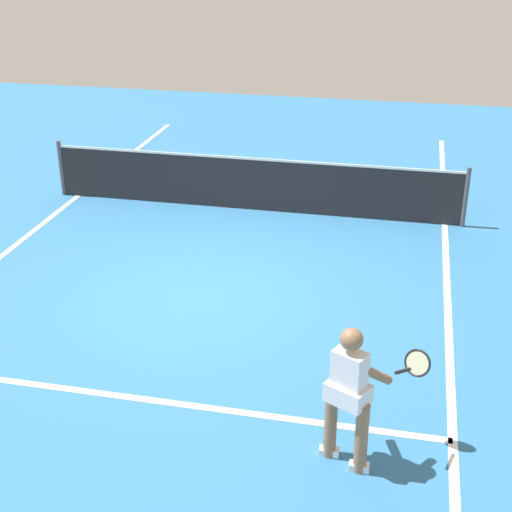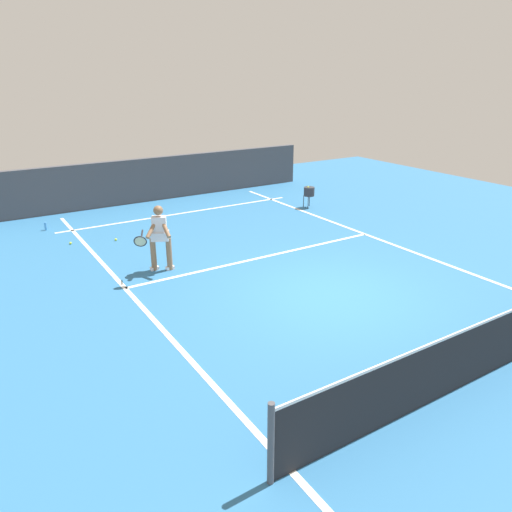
{
  "view_description": "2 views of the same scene",
  "coord_description": "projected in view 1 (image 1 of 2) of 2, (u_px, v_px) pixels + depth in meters",
  "views": [
    {
      "loc": [
        2.81,
        -9.04,
        4.99
      ],
      "look_at": [
        1.03,
        -0.95,
        1.14
      ],
      "focal_mm": 51.48,
      "sensor_mm": 36.0,
      "label": 1
    },
    {
      "loc": [
        6.21,
        6.97,
        4.35
      ],
      "look_at": [
        1.39,
        -0.7,
        0.93
      ],
      "focal_mm": 34.25,
      "sensor_mm": 36.0,
      "label": 2
    }
  ],
  "objects": [
    {
      "name": "court_net",
      "position": [
        252.0,
        184.0,
        13.5
      ],
      "size": [
        7.69,
        0.08,
        1.08
      ],
      "color": "#4C4C51",
      "rests_on": "ground"
    },
    {
      "name": "sideline_right_marking",
      "position": [
        448.0,
        319.0,
        9.97
      ],
      "size": [
        0.1,
        17.86,
        0.01
      ],
      "primitive_type": "cube",
      "color": "white",
      "rests_on": "ground"
    },
    {
      "name": "service_line_marking",
      "position": [
        136.0,
        398.0,
        8.34
      ],
      "size": [
        7.01,
        0.1,
        0.01
      ],
      "primitive_type": "cube",
      "color": "white",
      "rests_on": "ground"
    },
    {
      "name": "tennis_player",
      "position": [
        351.0,
        391.0,
        7.03
      ],
      "size": [
        1.05,
        0.82,
        1.55
      ],
      "color": "#8C6647",
      "rests_on": "ground"
    },
    {
      "name": "ground_plane",
      "position": [
        201.0,
        294.0,
        10.66
      ],
      "size": [
        25.82,
        25.82,
        0.0
      ],
      "primitive_type": "plane",
      "color": "teal"
    }
  ]
}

